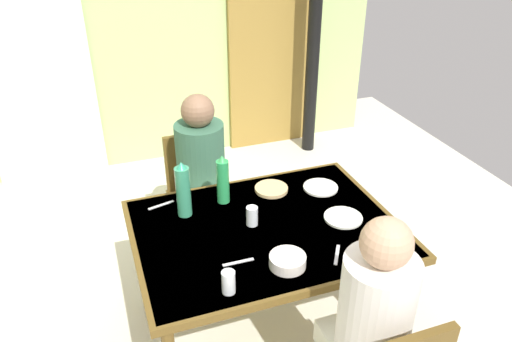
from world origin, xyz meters
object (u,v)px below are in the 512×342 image
at_px(person_far_diner, 201,162).
at_px(water_bottle_green_far, 183,190).
at_px(chair_far_diner, 199,191).
at_px(person_near_diner, 374,308).
at_px(serving_bowl_center, 288,261).
at_px(dining_table, 266,238).
at_px(water_bottle_green_near, 223,180).

relative_size(person_far_diner, water_bottle_green_far, 2.45).
relative_size(chair_far_diner, water_bottle_green_far, 2.76).
relative_size(person_near_diner, person_far_diner, 1.00).
xyz_separation_m(chair_far_diner, person_near_diner, (0.35, -1.57, 0.28)).
bearing_deg(serving_bowl_center, water_bottle_green_far, 121.65).
bearing_deg(person_near_diner, dining_table, 105.06).
height_order(person_far_diner, water_bottle_green_near, person_far_diner).
height_order(dining_table, person_near_diner, person_near_diner).
distance_m(person_near_diner, person_far_diner, 1.47).
relative_size(dining_table, serving_bowl_center, 7.90).
bearing_deg(person_far_diner, water_bottle_green_near, 93.07).
bearing_deg(person_far_diner, dining_table, 102.36).
distance_m(person_near_diner, water_bottle_green_far, 1.12).
relative_size(chair_far_diner, person_near_diner, 1.13).
height_order(dining_table, chair_far_diner, chair_far_diner).
bearing_deg(dining_table, person_far_diner, 102.36).
bearing_deg(water_bottle_green_far, person_far_diner, 65.83).
bearing_deg(person_far_diner, person_near_diner, 103.72).
distance_m(dining_table, water_bottle_green_far, 0.49).
bearing_deg(person_far_diner, serving_bowl_center, 97.94).
distance_m(chair_far_diner, person_far_diner, 0.31).
relative_size(person_near_diner, serving_bowl_center, 4.53).
distance_m(water_bottle_green_near, serving_bowl_center, 0.64).
xyz_separation_m(person_far_diner, serving_bowl_center, (0.14, -1.03, -0.01)).
bearing_deg(person_near_diner, water_bottle_green_far, 119.85).
xyz_separation_m(person_near_diner, water_bottle_green_far, (-0.56, 0.97, 0.11)).
xyz_separation_m(person_near_diner, water_bottle_green_near, (-0.33, 1.02, 0.09)).
relative_size(chair_far_diner, serving_bowl_center, 5.12).
distance_m(chair_far_diner, serving_bowl_center, 1.21).
bearing_deg(chair_far_diner, water_bottle_green_near, 92.30).
distance_m(person_near_diner, water_bottle_green_near, 1.08).
height_order(person_near_diner, water_bottle_green_far, person_near_diner).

